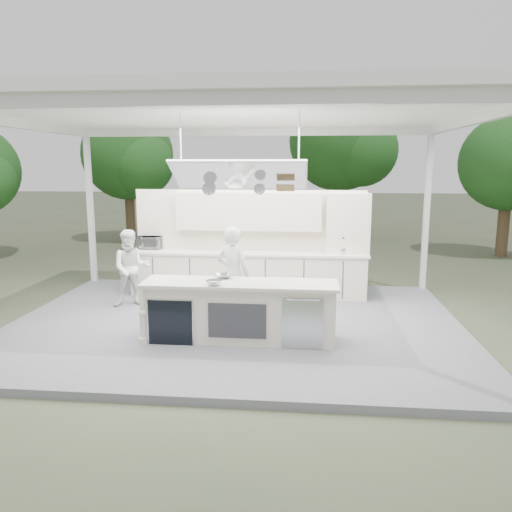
# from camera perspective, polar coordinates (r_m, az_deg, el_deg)

# --- Properties ---
(ground) EXTENTS (90.00, 90.00, 0.00)m
(ground) POSITION_cam_1_polar(r_m,az_deg,el_deg) (9.10, -2.31, -8.22)
(ground) COLOR #454C34
(ground) RESTS_ON ground
(stage_deck) EXTENTS (8.00, 6.00, 0.12)m
(stage_deck) POSITION_cam_1_polar(r_m,az_deg,el_deg) (9.08, -2.32, -7.86)
(stage_deck) COLOR slate
(stage_deck) RESTS_ON ground
(tent) EXTENTS (8.20, 6.20, 3.86)m
(tent) POSITION_cam_1_polar(r_m,az_deg,el_deg) (8.65, -2.49, 15.75)
(tent) COLOR white
(tent) RESTS_ON ground
(demo_island) EXTENTS (3.10, 0.79, 0.95)m
(demo_island) POSITION_cam_1_polar(r_m,az_deg,el_deg) (8.03, -1.99, -6.29)
(demo_island) COLOR silver
(demo_island) RESTS_ON stage_deck
(back_counter) EXTENTS (5.08, 0.72, 0.95)m
(back_counter) POSITION_cam_1_polar(r_m,az_deg,el_deg) (10.76, -0.92, -1.98)
(back_counter) COLOR silver
(back_counter) RESTS_ON stage_deck
(back_wall_unit) EXTENTS (5.05, 0.48, 2.25)m
(back_wall_unit) POSITION_cam_1_polar(r_m,az_deg,el_deg) (10.76, 1.55, 3.30)
(back_wall_unit) COLOR silver
(back_wall_unit) RESTS_ON stage_deck
(tree_cluster) EXTENTS (19.55, 9.40, 5.85)m
(tree_cluster) POSITION_cam_1_polar(r_m,az_deg,el_deg) (18.36, 1.45, 11.58)
(tree_cluster) COLOR brown
(tree_cluster) RESTS_ON ground
(head_chef) EXTENTS (0.73, 0.60, 1.72)m
(head_chef) POSITION_cam_1_polar(r_m,az_deg,el_deg) (8.85, -2.65, -2.14)
(head_chef) COLOR white
(head_chef) RESTS_ON stage_deck
(sous_chef) EXTENTS (0.90, 0.80, 1.53)m
(sous_chef) POSITION_cam_1_polar(r_m,az_deg,el_deg) (10.18, -14.06, -1.35)
(sous_chef) COLOR white
(sous_chef) RESTS_ON stage_deck
(toaster_oven) EXTENTS (0.53, 0.38, 0.28)m
(toaster_oven) POSITION_cam_1_polar(r_m,az_deg,el_deg) (11.28, -12.00, 1.54)
(toaster_oven) COLOR silver
(toaster_oven) RESTS_ON back_counter
(bowl_large) EXTENTS (0.37, 0.37, 0.07)m
(bowl_large) POSITION_cam_1_polar(r_m,az_deg,el_deg) (8.19, -3.70, -2.30)
(bowl_large) COLOR #ACAFB3
(bowl_large) RESTS_ON demo_island
(bowl_small) EXTENTS (0.28, 0.28, 0.08)m
(bowl_small) POSITION_cam_1_polar(r_m,az_deg,el_deg) (7.73, -4.83, -3.06)
(bowl_small) COLOR silver
(bowl_small) RESTS_ON demo_island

